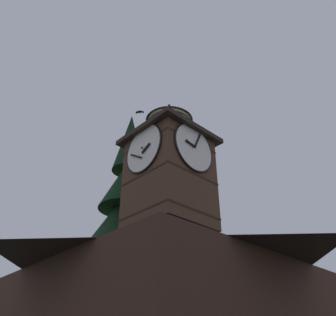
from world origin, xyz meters
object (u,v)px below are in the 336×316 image
moon (97,259)px  flying_bird_high (140,112)px  pine_tree_behind (123,261)px  clock_tower (169,169)px  building_main (165,309)px

moon → flying_bird_high: 30.51m
pine_tree_behind → moon: bearing=-119.0°
clock_tower → pine_tree_behind: pine_tree_behind is taller
moon → flying_bird_high: flying_bird_high is taller
moon → building_main: bearing=63.7°
clock_tower → pine_tree_behind: size_ratio=0.47×
pine_tree_behind → flying_bird_high: (0.15, 1.07, 9.80)m
clock_tower → moon: 33.79m
moon → pine_tree_behind: bearing=61.0°
pine_tree_behind → flying_bird_high: bearing=82.0°
clock_tower → flying_bird_high: flying_bird_high is taller
building_main → pine_tree_behind: pine_tree_behind is taller
building_main → moon: size_ratio=6.80×
moon → clock_tower: bearing=63.8°
moon → flying_bird_high: bearing=61.7°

